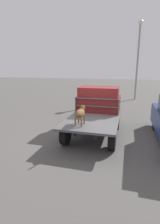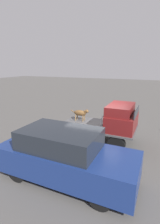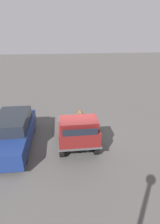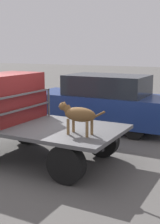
# 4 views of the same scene
# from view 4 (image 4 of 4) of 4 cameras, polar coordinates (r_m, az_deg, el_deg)

# --- Properties ---
(ground_plane) EXTENTS (80.00, 80.00, 0.00)m
(ground_plane) POSITION_cam_4_polar(r_m,az_deg,el_deg) (7.48, -6.72, -8.65)
(ground_plane) COLOR #514F4C
(flatbed_truck) EXTENTS (3.67, 2.07, 0.84)m
(flatbed_truck) POSITION_cam_4_polar(r_m,az_deg,el_deg) (7.30, -6.83, -4.19)
(flatbed_truck) COLOR black
(flatbed_truck) RESTS_ON ground
(truck_cab) EXTENTS (1.27, 1.95, 1.14)m
(truck_cab) POSITION_cam_4_polar(r_m,az_deg,el_deg) (7.82, -13.79, 2.44)
(truck_cab) COLOR maroon
(truck_cab) RESTS_ON flatbed_truck
(truck_headboard) EXTENTS (0.04, 1.95, 0.72)m
(truck_headboard) POSITION_cam_4_polar(r_m,az_deg,el_deg) (7.40, -9.86, 1.65)
(truck_headboard) COLOR #4C4C4F
(truck_headboard) RESTS_ON flatbed_truck
(dog) EXTENTS (1.07, 0.30, 0.68)m
(dog) POSITION_cam_4_polar(r_m,az_deg,el_deg) (6.33, -0.40, -0.43)
(dog) COLOR brown
(dog) RESTS_ON flatbed_truck
(parked_sedan) EXTENTS (4.58, 1.80, 1.75)m
(parked_sedan) POSITION_cam_4_polar(r_m,az_deg,el_deg) (10.15, 4.05, 1.83)
(parked_sedan) COLOR black
(parked_sedan) RESTS_ON ground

